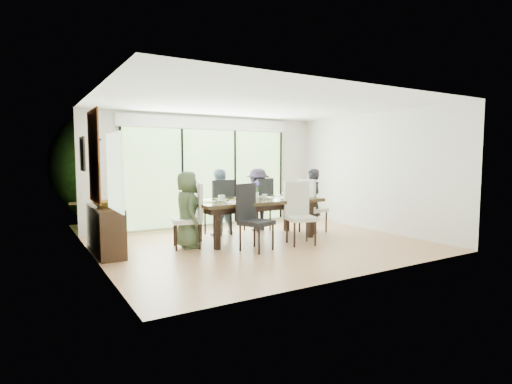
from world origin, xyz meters
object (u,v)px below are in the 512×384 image
chair_left_end (186,215)px  chair_near_right (301,213)px  person_left_end (187,210)px  cup_c (285,194)px  cup_b (265,197)px  chair_near_left (257,217)px  chair_far_right (257,204)px  cup_a (222,198)px  person_right_end (312,201)px  bowl (106,204)px  chair_right_end (313,205)px  table_top (256,201)px  person_far_right (258,200)px  sideboard (105,230)px  vase (257,196)px  chair_far_left (218,207)px  laptop (220,201)px  person_far_left (218,202)px

chair_left_end → chair_near_right: 2.18m
person_left_end → cup_c: 2.29m
cup_b → chair_left_end: bearing=176.5°
chair_near_left → chair_far_right: bearing=36.6°
chair_left_end → cup_a: (0.80, 0.15, 0.28)m
person_right_end → bowl: bearing=-80.6°
cup_c → chair_right_end: bearing=-8.1°
person_left_end → table_top: bearing=-81.4°
person_far_right → cup_c: 0.79m
person_far_right → sideboard: bearing=5.7°
vase → cup_a: size_ratio=0.97×
chair_near_right → vase: bearing=131.7°
chair_far_left → chair_far_right: bearing=177.5°
chair_near_left → person_left_end: 1.31m
person_right_end → chair_near_left: bearing=-53.9°
chair_left_end → person_left_end: (0.02, 0.00, 0.11)m
laptop → cup_a: cup_a is taller
chair_left_end → chair_far_left: (1.05, 0.85, 0.00)m
cup_b → chair_near_right: bearing=-65.6°
laptop → bowl: 2.06m
chair_far_left → laptop: chair_far_left is taller
chair_far_left → vase: (0.50, -0.80, 0.29)m
chair_far_right → table_top: bearing=41.1°
laptop → vase: bearing=-14.3°
cup_c → chair_left_end: bearing=-177.5°
chair_near_left → person_far_left: (0.05, 1.70, 0.11)m
person_far_right → chair_left_end: bearing=19.4°
table_top → cup_b: size_ratio=24.00×
laptop → bowl: size_ratio=0.83×
laptop → cup_a: (0.15, 0.25, 0.04)m
chair_left_end → cup_c: size_ratio=8.87×
chair_left_end → cup_c: (2.30, 0.10, 0.28)m
chair_left_end → person_far_left: 1.34m
chair_right_end → chair_near_left: size_ratio=1.00×
vase → cup_a: vase is taller
chair_far_left → sideboard: size_ratio=0.83×
chair_right_end → person_right_end: person_right_end is taller
chair_near_right → chair_near_left: bearing=-164.3°
table_top → laptop: laptop is taller
person_right_end → chair_near_right: bearing=-36.1°
chair_left_end → person_far_left: person_far_left is taller
chair_left_end → chair_near_right: bearing=81.5°
person_far_left → person_far_right: size_ratio=1.00×
cup_a → cup_b: 0.89m
person_left_end → person_far_left: bearing=-42.5°
chair_near_left → laptop: bearing=92.4°
chair_near_left → table_top: bearing=38.1°
cup_a → bowl: 2.18m
chair_right_end → person_far_right: (-0.95, 0.83, 0.11)m
bowl → laptop: bearing=-9.1°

